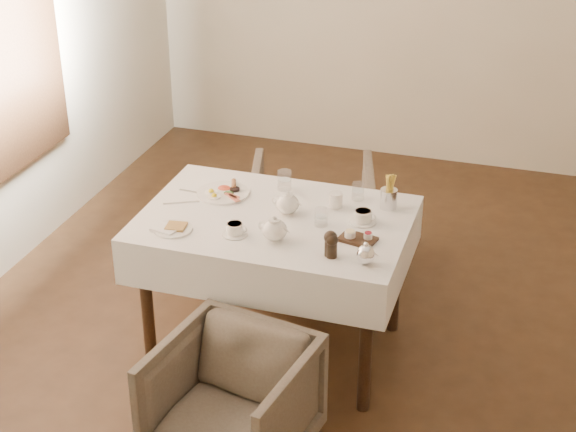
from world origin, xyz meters
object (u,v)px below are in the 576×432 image
(table, at_px, (275,238))
(armchair_near, at_px, (232,404))
(breakfast_plate, at_px, (224,192))
(teapot_centre, at_px, (288,202))
(armchair_far, at_px, (312,219))

(table, bearing_deg, armchair_near, -84.74)
(table, bearing_deg, breakfast_plate, 153.28)
(table, height_order, teapot_centre, teapot_centre)
(breakfast_plate, distance_m, teapot_centre, 0.39)
(breakfast_plate, bearing_deg, armchair_far, 71.22)
(armchair_far, bearing_deg, table, 77.95)
(armchair_near, bearing_deg, armchair_far, 104.12)
(table, xyz_separation_m, armchair_far, (-0.05, 0.82, -0.31))
(armchair_far, relative_size, teapot_centre, 4.72)
(table, relative_size, teapot_centre, 8.48)
(armchair_near, relative_size, breakfast_plate, 2.36)
(armchair_near, xyz_separation_m, breakfast_plate, (-0.40, 0.98, 0.48))
(table, height_order, armchair_near, table)
(table, xyz_separation_m, breakfast_plate, (-0.33, 0.16, 0.13))
(teapot_centre, bearing_deg, breakfast_plate, 169.65)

